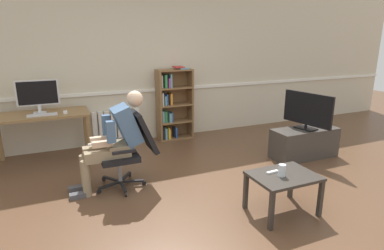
# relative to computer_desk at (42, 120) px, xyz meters

# --- Properties ---
(ground_plane) EXTENTS (18.00, 18.00, 0.00)m
(ground_plane) POSITION_rel_computer_desk_xyz_m (1.75, -2.15, -0.66)
(ground_plane) COLOR brown
(back_wall) EXTENTS (12.00, 0.13, 2.70)m
(back_wall) POSITION_rel_computer_desk_xyz_m (1.75, 0.50, 0.69)
(back_wall) COLOR beige
(back_wall) RESTS_ON ground_plane
(computer_desk) EXTENTS (1.34, 0.67, 0.76)m
(computer_desk) POSITION_rel_computer_desk_xyz_m (0.00, 0.00, 0.00)
(computer_desk) COLOR olive
(computer_desk) RESTS_ON ground_plane
(imac_monitor) EXTENTS (0.59, 0.14, 0.49)m
(imac_monitor) POSITION_rel_computer_desk_xyz_m (-0.01, 0.08, 0.39)
(imac_monitor) COLOR silver
(imac_monitor) RESTS_ON computer_desk
(keyboard) EXTENTS (0.41, 0.12, 0.02)m
(keyboard) POSITION_rel_computer_desk_xyz_m (0.02, -0.14, 0.11)
(keyboard) COLOR silver
(keyboard) RESTS_ON computer_desk
(computer_mouse) EXTENTS (0.06, 0.10, 0.03)m
(computer_mouse) POSITION_rel_computer_desk_xyz_m (0.34, -0.12, 0.12)
(computer_mouse) COLOR white
(computer_mouse) RESTS_ON computer_desk
(bookshelf) EXTENTS (0.65, 0.29, 1.35)m
(bookshelf) POSITION_rel_computer_desk_xyz_m (2.19, 0.29, -0.01)
(bookshelf) COLOR brown
(bookshelf) RESTS_ON ground_plane
(radiator) EXTENTS (0.82, 0.08, 0.61)m
(radiator) POSITION_rel_computer_desk_xyz_m (1.17, 0.39, -0.35)
(radiator) COLOR white
(radiator) RESTS_ON ground_plane
(office_chair) EXTENTS (0.79, 0.61, 0.97)m
(office_chair) POSITION_rel_computer_desk_xyz_m (1.03, -1.33, -0.13)
(office_chair) COLOR black
(office_chair) RESTS_ON ground_plane
(person_seated) EXTENTS (0.97, 0.40, 1.23)m
(person_seated) POSITION_rel_computer_desk_xyz_m (0.84, -1.33, -0.00)
(person_seated) COLOR #937F60
(person_seated) RESTS_ON ground_plane
(tv_stand) EXTENTS (1.07, 0.43, 0.47)m
(tv_stand) POSITION_rel_computer_desk_xyz_m (3.77, -1.46, -0.42)
(tv_stand) COLOR #3D3833
(tv_stand) RESTS_ON ground_plane
(tv_screen) EXTENTS (0.26, 0.84, 0.57)m
(tv_screen) POSITION_rel_computer_desk_xyz_m (3.77, -1.46, 0.11)
(tv_screen) COLOR black
(tv_screen) RESTS_ON tv_stand
(coffee_table) EXTENTS (0.69, 0.52, 0.45)m
(coffee_table) POSITION_rel_computer_desk_xyz_m (2.37, -2.66, -0.27)
(coffee_table) COLOR #332D28
(coffee_table) RESTS_ON ground_plane
(drinking_glass) EXTENTS (0.08, 0.08, 0.13)m
(drinking_glass) POSITION_rel_computer_desk_xyz_m (2.33, -2.68, -0.15)
(drinking_glass) COLOR silver
(drinking_glass) RESTS_ON coffee_table
(spare_remote) EXTENTS (0.15, 0.05, 0.02)m
(spare_remote) POSITION_rel_computer_desk_xyz_m (2.29, -2.57, -0.20)
(spare_remote) COLOR white
(spare_remote) RESTS_ON coffee_table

